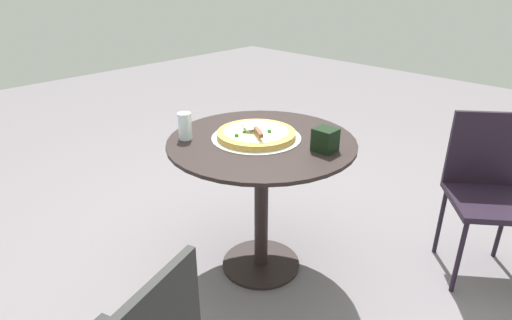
# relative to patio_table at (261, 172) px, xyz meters

# --- Properties ---
(ground_plane) EXTENTS (10.00, 10.00, 0.00)m
(ground_plane) POSITION_rel_patio_table_xyz_m (0.00, 0.00, -0.57)
(ground_plane) COLOR slate
(patio_table) EXTENTS (0.91, 0.91, 0.74)m
(patio_table) POSITION_rel_patio_table_xyz_m (0.00, 0.00, 0.00)
(patio_table) COLOR black
(patio_table) RESTS_ON ground
(pizza_on_tray) EXTENTS (0.44, 0.44, 0.05)m
(pizza_on_tray) POSITION_rel_patio_table_xyz_m (-0.04, -0.00, 0.19)
(pizza_on_tray) COLOR beige
(pizza_on_tray) RESTS_ON patio_table
(pizza_server) EXTENTS (0.20, 0.15, 0.02)m
(pizza_server) POSITION_rel_patio_table_xyz_m (-0.01, -0.03, 0.23)
(pizza_server) COLOR silver
(pizza_server) RESTS_ON pizza_on_tray
(drinking_cup) EXTENTS (0.06, 0.06, 0.13)m
(drinking_cup) POSITION_rel_patio_table_xyz_m (-0.27, -0.25, 0.24)
(drinking_cup) COLOR white
(drinking_cup) RESTS_ON patio_table
(napkin_dispenser) EXTENTS (0.10, 0.09, 0.11)m
(napkin_dispenser) POSITION_rel_patio_table_xyz_m (0.30, 0.10, 0.23)
(napkin_dispenser) COLOR black
(napkin_dispenser) RESTS_ON patio_table
(patio_chair_near) EXTENTS (0.54, 0.54, 0.84)m
(patio_chair_near) POSITION_rel_patio_table_xyz_m (0.82, 0.81, -0.07)
(patio_chair_near) COLOR black
(patio_chair_near) RESTS_ON ground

